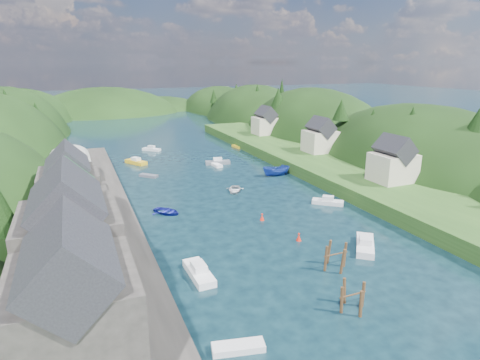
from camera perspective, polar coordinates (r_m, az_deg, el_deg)
name	(u,v)px	position (r m, az deg, el deg)	size (l,w,h in m)	color
ground	(201,171)	(87.97, -5.55, 1.22)	(600.00, 600.00, 0.00)	black
hillside_right	(313,161)	(130.69, 10.30, 2.70)	(36.00, 245.56, 48.00)	black
far_hills	(130,132)	(209.61, -15.40, 6.54)	(103.00, 68.00, 44.00)	black
hill_trees	(182,113)	(100.86, -8.26, 9.47)	(88.56, 151.30, 12.53)	black
quay_left	(93,238)	(55.72, -20.18, -7.81)	(12.00, 110.00, 2.00)	#2D2B28
terrace_left_grass	(32,246)	(55.96, -27.43, -8.31)	(12.00, 110.00, 2.50)	#234719
quayside_buildings	(72,239)	(40.82, -22.73, -7.72)	(8.00, 35.84, 12.90)	#2D2B28
boat_sheds	(71,173)	(72.42, -22.95, 0.99)	(7.00, 21.00, 7.50)	#2D2D30
terrace_right	(324,166)	(89.59, 11.87, 2.02)	(16.00, 120.00, 2.40)	#234719
right_bank_cottages	(316,137)	(97.01, 10.73, 5.98)	(9.00, 59.24, 8.41)	beige
piling_cluster_near	(352,300)	(41.42, 15.68, -16.06)	(2.97, 2.79, 3.28)	#382314
piling_cluster_far	(335,259)	(48.09, 13.39, -10.83)	(3.14, 2.94, 3.63)	#382314
channel_buoy_near	(299,237)	(54.52, 8.36, -8.06)	(0.70, 0.70, 1.10)	red
channel_buoy_far	(262,217)	(60.65, 3.16, -5.32)	(0.70, 0.70, 1.10)	red
moored_boats	(244,194)	(70.67, 0.59, -2.02)	(34.44, 95.69, 2.35)	white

